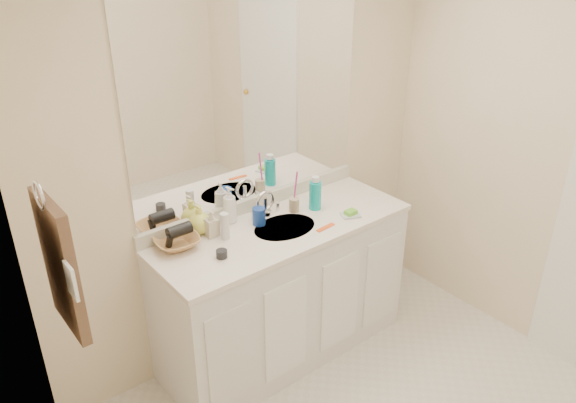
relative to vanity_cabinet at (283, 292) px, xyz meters
The scene contains 24 objects.
wall_back 0.82m from the vanity_cabinet, 90.00° to the left, with size 2.60×0.02×2.40m, color #FAE6C3.
vanity_cabinet is the anchor object (origin of this frame).
countertop 0.44m from the vanity_cabinet, ahead, with size 1.52×0.57×0.03m, color white.
backsplash 0.56m from the vanity_cabinet, 90.00° to the left, with size 1.52×0.03×0.08m, color silver.
sink_basin 0.44m from the vanity_cabinet, 90.00° to the right, with size 0.37×0.37×0.02m, color beige.
faucet 0.53m from the vanity_cabinet, 90.00° to the left, with size 0.02×0.02×0.11m, color silver.
mirror 1.17m from the vanity_cabinet, 90.00° to the left, with size 1.48×0.01×1.20m, color white.
blue_mug 0.52m from the vanity_cabinet, 134.31° to the left, with size 0.07×0.07×0.10m, color navy.
tan_cup 0.53m from the vanity_cabinet, 30.50° to the left, with size 0.06×0.06×0.08m, color tan.
toothbrush 0.64m from the vanity_cabinet, 29.01° to the left, with size 0.01×0.01×0.21m, color #DA39A1.
mouthwash_bottle 0.61m from the vanity_cabinet, ahead, with size 0.07×0.07×0.17m, color #0EACAE.
soap_dish 0.62m from the vanity_cabinet, 22.42° to the right, with size 0.10×0.08×0.01m, color silver.
green_soap 0.63m from the vanity_cabinet, 22.42° to the right, with size 0.07×0.05×0.02m, color #70D032.
orange_comb 0.52m from the vanity_cabinet, 45.01° to the right, with size 0.13×0.03×0.01m, color #FF5A1A.
dark_jar 0.65m from the vanity_cabinet, behind, with size 0.06×0.06×0.04m, color black.
extra_white_bottle 0.63m from the vanity_cabinet, 165.94° to the left, with size 0.05×0.05×0.15m, color silver.
soap_bottle_white 0.64m from the vanity_cabinet, 132.50° to the left, with size 0.08×0.08×0.21m, color white.
soap_bottle_cream 0.66m from the vanity_cabinet, 157.45° to the left, with size 0.07×0.07×0.15m, color beige.
soap_bottle_yellow 0.70m from the vanity_cabinet, 150.54° to the left, with size 0.13×0.13×0.16m, color #F7FD62.
wicker_basket 0.76m from the vanity_cabinet, 163.67° to the left, with size 0.23×0.23×0.06m, color #B78049.
hair_dryer 0.79m from the vanity_cabinet, 163.11° to the left, with size 0.07×0.07×0.13m, color black.
towel_ring 1.71m from the vanity_cabinet, 168.86° to the right, with size 0.11×0.11×0.01m, color silver.
hand_towel 1.52m from the vanity_cabinet, 168.69° to the right, with size 0.04×0.32×0.55m, color #433024.
switch_plate 1.61m from the vanity_cabinet, 160.52° to the right, with size 0.01×0.09×0.13m, color white.
Camera 1 is at (-1.69, -1.14, 2.41)m, focal length 35.00 mm.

